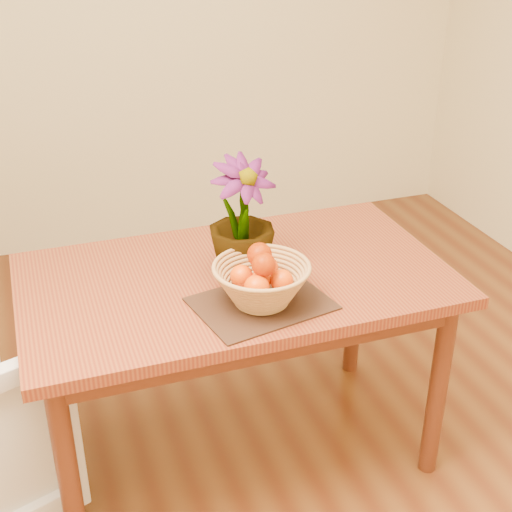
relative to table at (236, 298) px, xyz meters
name	(u,v)px	position (x,y,z in m)	size (l,w,h in m)	color
floor	(265,506)	(0.00, -0.30, -0.66)	(4.50, 4.50, 0.00)	brown
wall_back	(120,2)	(0.00, 1.95, 0.69)	(4.00, 0.02, 2.70)	#F5E7BA
table	(236,298)	(0.00, 0.00, 0.00)	(1.40, 0.80, 0.75)	brown
placemat	(261,303)	(0.02, -0.20, 0.09)	(0.40, 0.30, 0.01)	#341D13
wicker_basket	(261,286)	(0.02, -0.20, 0.15)	(0.30, 0.30, 0.12)	#B2794A
orange_pile	(261,269)	(0.02, -0.20, 0.21)	(0.17, 0.18, 0.14)	#DF3C03
potted_plant	(242,218)	(0.03, 0.01, 0.28)	(0.22, 0.22, 0.39)	#1D4C15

